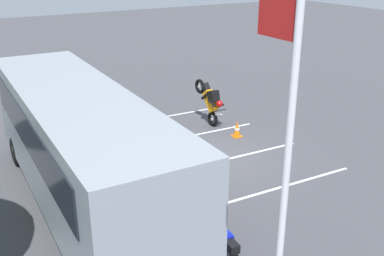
{
  "coord_description": "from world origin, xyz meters",
  "views": [
    {
      "loc": [
        -11.67,
        7.52,
        6.55
      ],
      "look_at": [
        0.43,
        0.54,
        1.1
      ],
      "focal_mm": 42.55,
      "sensor_mm": 36.0,
      "label": 1
    }
  ],
  "objects_px": {
    "spectator_far_right": "(129,129)",
    "spectator_left": "(174,167)",
    "parked_motorcycle_silver": "(221,242)",
    "stunt_motorcycle": "(210,100)",
    "spectator_far_left": "(197,183)",
    "traffic_cone": "(237,129)",
    "spectator_right": "(149,138)",
    "spectator_centre": "(158,153)",
    "tour_bus": "(80,151)"
  },
  "relations": [
    {
      "from": "spectator_far_right",
      "to": "spectator_left",
      "type": "bearing_deg",
      "value": 179.07
    },
    {
      "from": "parked_motorcycle_silver",
      "to": "stunt_motorcycle",
      "type": "bearing_deg",
      "value": -30.49
    },
    {
      "from": "spectator_far_left",
      "to": "spectator_left",
      "type": "bearing_deg",
      "value": 7.91
    },
    {
      "from": "spectator_left",
      "to": "traffic_cone",
      "type": "xyz_separation_m",
      "value": [
        2.97,
        -4.25,
        -0.73
      ]
    },
    {
      "from": "traffic_cone",
      "to": "spectator_right",
      "type": "bearing_deg",
      "value": 100.42
    },
    {
      "from": "parked_motorcycle_silver",
      "to": "spectator_far_left",
      "type": "bearing_deg",
      "value": -14.8
    },
    {
      "from": "spectator_far_left",
      "to": "spectator_centre",
      "type": "bearing_deg",
      "value": 2.09
    },
    {
      "from": "spectator_left",
      "to": "tour_bus",
      "type": "bearing_deg",
      "value": 66.41
    },
    {
      "from": "spectator_left",
      "to": "traffic_cone",
      "type": "bearing_deg",
      "value": -55.04
    },
    {
      "from": "parked_motorcycle_silver",
      "to": "traffic_cone",
      "type": "height_order",
      "value": "parked_motorcycle_silver"
    },
    {
      "from": "spectator_left",
      "to": "spectator_far_right",
      "type": "distance_m",
      "value": 3.25
    },
    {
      "from": "spectator_right",
      "to": "stunt_motorcycle",
      "type": "distance_m",
      "value": 4.41
    },
    {
      "from": "tour_bus",
      "to": "spectator_far_left",
      "type": "relative_size",
      "value": 6.18
    },
    {
      "from": "tour_bus",
      "to": "spectator_centre",
      "type": "distance_m",
      "value": 2.42
    },
    {
      "from": "spectator_far_left",
      "to": "spectator_left",
      "type": "distance_m",
      "value": 1.04
    },
    {
      "from": "tour_bus",
      "to": "spectator_far_right",
      "type": "bearing_deg",
      "value": -45.69
    },
    {
      "from": "spectator_centre",
      "to": "spectator_far_left",
      "type": "bearing_deg",
      "value": -177.91
    },
    {
      "from": "tour_bus",
      "to": "parked_motorcycle_silver",
      "type": "distance_m",
      "value": 4.48
    },
    {
      "from": "spectator_centre",
      "to": "traffic_cone",
      "type": "distance_m",
      "value": 4.64
    },
    {
      "from": "spectator_far_left",
      "to": "spectator_centre",
      "type": "relative_size",
      "value": 0.98
    },
    {
      "from": "spectator_far_left",
      "to": "traffic_cone",
      "type": "distance_m",
      "value": 5.78
    },
    {
      "from": "stunt_motorcycle",
      "to": "spectator_far_right",
      "type": "bearing_deg",
      "value": 108.27
    },
    {
      "from": "tour_bus",
      "to": "parked_motorcycle_silver",
      "type": "relative_size",
      "value": 4.99
    },
    {
      "from": "tour_bus",
      "to": "traffic_cone",
      "type": "relative_size",
      "value": 16.28
    },
    {
      "from": "tour_bus",
      "to": "spectator_centre",
      "type": "relative_size",
      "value": 6.05
    },
    {
      "from": "spectator_far_left",
      "to": "spectator_right",
      "type": "distance_m",
      "value": 3.28
    },
    {
      "from": "tour_bus",
      "to": "spectator_left",
      "type": "relative_size",
      "value": 5.88
    },
    {
      "from": "spectator_centre",
      "to": "spectator_far_right",
      "type": "height_order",
      "value": "spectator_far_right"
    },
    {
      "from": "spectator_centre",
      "to": "tour_bus",
      "type": "bearing_deg",
      "value": 92.91
    },
    {
      "from": "spectator_far_right",
      "to": "traffic_cone",
      "type": "xyz_separation_m",
      "value": [
        -0.27,
        -4.2,
        -0.72
      ]
    },
    {
      "from": "stunt_motorcycle",
      "to": "traffic_cone",
      "type": "bearing_deg",
      "value": -172.41
    },
    {
      "from": "spectator_far_left",
      "to": "spectator_far_right",
      "type": "xyz_separation_m",
      "value": [
        4.28,
        0.09,
        0.04
      ]
    },
    {
      "from": "spectator_right",
      "to": "spectator_far_left",
      "type": "bearing_deg",
      "value": 177.36
    },
    {
      "from": "tour_bus",
      "to": "traffic_cone",
      "type": "xyz_separation_m",
      "value": [
        1.99,
        -6.52,
        -1.34
      ]
    },
    {
      "from": "parked_motorcycle_silver",
      "to": "spectator_right",
      "type": "bearing_deg",
      "value": -7.13
    },
    {
      "from": "spectator_far_right",
      "to": "parked_motorcycle_silver",
      "type": "xyz_separation_m",
      "value": [
        -6.14,
        0.4,
        -0.54
      ]
    },
    {
      "from": "spectator_far_left",
      "to": "spectator_right",
      "type": "xyz_separation_m",
      "value": [
        3.28,
        -0.15,
        0.05
      ]
    },
    {
      "from": "spectator_far_left",
      "to": "spectator_right",
      "type": "relative_size",
      "value": 0.96
    },
    {
      "from": "spectator_far_right",
      "to": "parked_motorcycle_silver",
      "type": "relative_size",
      "value": 0.84
    },
    {
      "from": "spectator_far_right",
      "to": "parked_motorcycle_silver",
      "type": "bearing_deg",
      "value": 176.26
    },
    {
      "from": "spectator_right",
      "to": "traffic_cone",
      "type": "height_order",
      "value": "spectator_right"
    },
    {
      "from": "spectator_left",
      "to": "parked_motorcycle_silver",
      "type": "distance_m",
      "value": 2.97
    },
    {
      "from": "tour_bus",
      "to": "spectator_far_right",
      "type": "xyz_separation_m",
      "value": [
        2.26,
        -2.32,
        -0.62
      ]
    },
    {
      "from": "spectator_right",
      "to": "parked_motorcycle_silver",
      "type": "bearing_deg",
      "value": 172.87
    },
    {
      "from": "tour_bus",
      "to": "stunt_motorcycle",
      "type": "xyz_separation_m",
      "value": [
        3.58,
        -6.3,
        -0.6
      ]
    },
    {
      "from": "spectator_far_left",
      "to": "spectator_far_right",
      "type": "distance_m",
      "value": 4.28
    },
    {
      "from": "spectator_far_right",
      "to": "traffic_cone",
      "type": "height_order",
      "value": "spectator_far_right"
    },
    {
      "from": "spectator_centre",
      "to": "spectator_right",
      "type": "bearing_deg",
      "value": -11.37
    },
    {
      "from": "spectator_centre",
      "to": "spectator_right",
      "type": "distance_m",
      "value": 1.16
    },
    {
      "from": "spectator_right",
      "to": "traffic_cone",
      "type": "relative_size",
      "value": 2.74
    }
  ]
}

